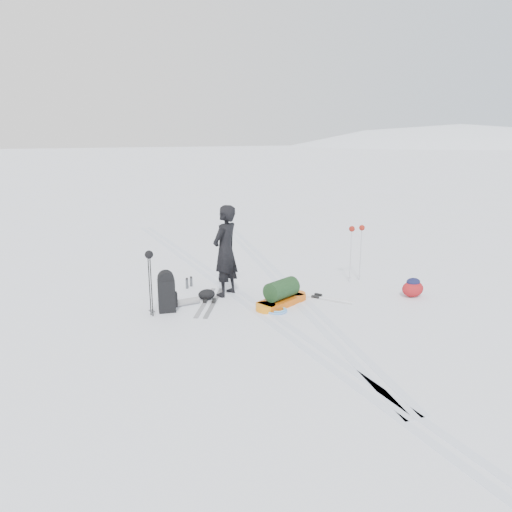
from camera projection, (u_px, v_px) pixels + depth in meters
The scene contains 14 objects.
ground at pixel (246, 301), 10.45m from camera, with size 200.00×200.00×0.00m, color white.
snow_hill_backdrop at pixel (364, 427), 125.42m from camera, with size 359.50×192.00×162.45m.
ski_tracks at pixel (258, 286), 11.45m from camera, with size 3.38×17.97×0.01m.
skier at pixel (225, 251), 10.59m from camera, with size 0.72×0.47×1.96m, color black.
pulk_sled at pixel (282, 295), 10.17m from camera, with size 1.41×0.96×0.53m.
expedition_rucksack at pixel (169, 292), 9.78m from camera, with size 0.89×0.47×0.83m.
ski_poles_black at pixel (149, 263), 9.35m from camera, with size 0.16×0.19×1.29m.
ski_poles_silver at pixel (357, 235), 11.56m from camera, with size 0.43×0.17×1.34m.
touring_skis_grey at pixel (210, 302), 10.33m from camera, with size 1.08×1.75×0.07m.
touring_skis_white at pixel (317, 297), 10.66m from camera, with size 1.21×1.41×0.06m.
rope_coil at pixel (277, 310), 9.83m from camera, with size 0.57×0.57×0.05m.
small_daypack at pixel (413, 288), 10.66m from camera, with size 0.60×0.59×0.41m.
thermos_pair at pixel (189, 282), 11.31m from camera, with size 0.19×0.20×0.25m.
stuff_sack at pixel (207, 295), 10.49m from camera, with size 0.42×0.36×0.22m.
Camera 1 is at (-3.44, -9.28, 3.47)m, focal length 35.00 mm.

